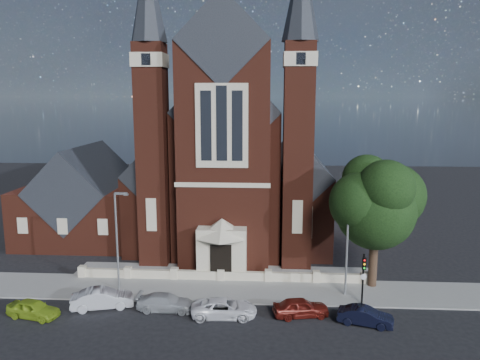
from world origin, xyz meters
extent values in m
plane|color=black|center=(0.00, 15.00, 0.00)|extent=(120.00, 120.00, 0.00)
cube|color=gray|center=(0.00, 4.50, 0.00)|extent=(60.00, 5.00, 0.12)
cube|color=gray|center=(0.00, 8.50, 0.00)|extent=(26.00, 3.00, 0.14)
cube|color=#B6AF91|center=(0.00, 6.50, 0.00)|extent=(24.00, 0.40, 0.90)
cube|color=#532216|center=(0.00, 25.00, 7.00)|extent=(10.00, 30.00, 14.00)
cube|color=black|center=(0.00, 25.00, 14.00)|extent=(10.00, 30.20, 10.00)
cube|color=#532216|center=(-7.50, 24.00, 4.00)|extent=(5.00, 26.00, 8.00)
cube|color=#532216|center=(7.50, 24.00, 4.00)|extent=(5.00, 26.00, 8.00)
cube|color=black|center=(-7.50, 24.00, 8.00)|extent=(5.01, 26.20, 5.01)
cube|color=black|center=(7.50, 24.00, 8.00)|extent=(5.01, 26.20, 5.01)
cube|color=#532216|center=(0.00, 9.50, 10.00)|extent=(8.00, 3.00, 20.00)
cube|color=black|center=(0.00, 9.50, 20.00)|extent=(8.00, 3.20, 8.00)
cube|color=#B6AF91|center=(0.00, 7.95, 13.00)|extent=(4.40, 0.15, 7.00)
cube|color=black|center=(0.00, 7.88, 13.20)|extent=(0.90, 0.08, 6.20)
cube|color=#B6AF91|center=(0.00, 7.50, 2.20)|extent=(4.20, 2.00, 4.40)
cube|color=black|center=(0.00, 6.45, 1.60)|extent=(1.80, 0.12, 3.20)
cone|color=#B6AF91|center=(0.00, 7.50, 4.40)|extent=(4.60, 4.60, 1.60)
cube|color=#532216|center=(-6.50, 10.50, 10.00)|extent=(2.60, 2.60, 20.00)
cube|color=#B6AF91|center=(-6.50, 10.50, 18.50)|extent=(2.80, 2.80, 1.20)
cube|color=#532216|center=(6.50, 10.50, 10.00)|extent=(2.60, 2.60, 20.00)
cube|color=#B6AF91|center=(6.50, 10.50, 18.50)|extent=(2.80, 2.80, 1.20)
cube|color=#532216|center=(-16.00, 18.00, 3.00)|extent=(12.00, 12.00, 6.00)
cube|color=black|center=(-16.00, 18.00, 6.00)|extent=(8.49, 12.20, 8.49)
cylinder|color=black|center=(12.50, 6.00, 2.50)|extent=(0.70, 0.70, 5.00)
sphere|color=black|center=(12.50, 6.00, 6.50)|extent=(6.40, 6.40, 6.40)
sphere|color=black|center=(12.90, 4.80, 8.50)|extent=(4.40, 4.40, 4.40)
cylinder|color=gray|center=(-8.00, 4.00, 4.00)|extent=(0.16, 0.16, 8.00)
cube|color=gray|center=(-7.50, 4.00, 8.00)|extent=(1.00, 0.15, 0.18)
cube|color=gray|center=(-7.10, 4.00, 7.92)|extent=(0.35, 0.22, 0.12)
cylinder|color=gray|center=(10.00, 4.00, 4.00)|extent=(0.16, 0.16, 8.00)
cube|color=gray|center=(10.50, 4.00, 8.00)|extent=(1.00, 0.15, 0.18)
cube|color=gray|center=(10.90, 4.00, 7.92)|extent=(0.35, 0.22, 0.12)
cylinder|color=black|center=(11.00, 2.50, 2.00)|extent=(0.14, 0.14, 4.00)
cube|color=black|center=(11.00, 2.35, 3.30)|extent=(0.28, 0.22, 0.90)
sphere|color=red|center=(11.00, 2.22, 3.60)|extent=(0.14, 0.14, 0.14)
sphere|color=#CC8C0C|center=(11.00, 2.22, 3.30)|extent=(0.14, 0.14, 0.14)
sphere|color=#0C9919|center=(11.00, 2.22, 3.00)|extent=(0.14, 0.14, 0.14)
imported|color=#8BB023|center=(-12.58, -0.93, 0.64)|extent=(4.02, 2.31, 1.29)
imported|color=#B0B1B8|center=(-8.22, 0.83, 0.74)|extent=(4.73, 2.71, 1.47)
imported|color=#A6A9AD|center=(-3.48, 0.72, 0.62)|extent=(4.30, 1.86, 1.23)
imported|color=white|center=(0.86, -0.02, 0.65)|extent=(4.76, 2.40, 1.29)
imported|color=#5D1610|center=(6.29, 0.35, 0.68)|extent=(4.19, 2.31, 1.35)
imported|color=black|center=(10.62, -0.64, 0.61)|extent=(3.94, 2.29, 1.23)
camera|label=1|loc=(3.82, -30.86, 15.40)|focal=35.00mm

